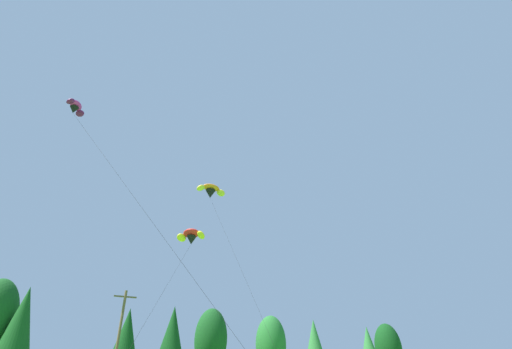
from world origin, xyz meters
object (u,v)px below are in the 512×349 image
utility_pole (118,339)px  parafoil_kite_high_red_yellow (191,236)px  parafoil_kite_far_orange (211,191)px  parafoil_kite_mid_magenta (75,108)px

utility_pole → parafoil_kite_high_red_yellow: parafoil_kite_high_red_yellow is taller
utility_pole → parafoil_kite_far_orange: parafoil_kite_far_orange is taller
parafoil_kite_far_orange → parafoil_kite_high_red_yellow: bearing=-133.1°
parafoil_kite_high_red_yellow → parafoil_kite_far_orange: bearing=46.9°
parafoil_kite_high_red_yellow → parafoil_kite_mid_magenta: bearing=-144.4°
utility_pole → parafoil_kite_far_orange: 18.73m
utility_pole → parafoil_kite_high_red_yellow: bearing=-38.0°
parafoil_kite_high_red_yellow → parafoil_kite_far_orange: (2.77, 2.95, 7.27)m
parafoil_kite_high_red_yellow → parafoil_kite_far_orange: size_ratio=0.75×
utility_pole → parafoil_kite_far_orange: bearing=-7.4°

